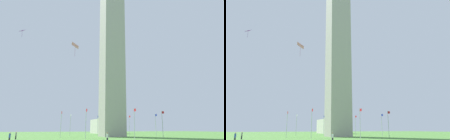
% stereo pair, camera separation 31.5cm
% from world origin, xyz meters
% --- Properties ---
extents(ground_plane, '(260.00, 260.00, 0.00)m').
position_xyz_m(ground_plane, '(0.00, 0.00, 0.00)').
color(ground_plane, '#477A33').
extents(obelisk_monument, '(6.77, 6.77, 61.52)m').
position_xyz_m(obelisk_monument, '(0.00, 0.00, 30.76)').
color(obelisk_monument, '#A8A399').
rests_on(obelisk_monument, ground).
extents(flagpole_n, '(1.12, 0.14, 7.17)m').
position_xyz_m(flagpole_n, '(15.47, 0.00, 3.96)').
color(flagpole_n, silver).
rests_on(flagpole_n, ground).
extents(flagpole_ne, '(1.12, 0.14, 7.17)m').
position_xyz_m(flagpole_ne, '(10.96, 10.89, 3.96)').
color(flagpole_ne, silver).
rests_on(flagpole_ne, ground).
extents(flagpole_e, '(1.12, 0.14, 7.17)m').
position_xyz_m(flagpole_e, '(0.07, 15.41, 3.96)').
color(flagpole_e, silver).
rests_on(flagpole_e, ground).
extents(flagpole_se, '(1.12, 0.14, 7.17)m').
position_xyz_m(flagpole_se, '(-10.83, 10.89, 3.96)').
color(flagpole_se, silver).
rests_on(flagpole_se, ground).
extents(flagpole_s, '(1.12, 0.14, 7.17)m').
position_xyz_m(flagpole_s, '(-15.34, 0.00, 3.96)').
color(flagpole_s, silver).
rests_on(flagpole_s, ground).
extents(flagpole_sw, '(1.12, 0.14, 7.17)m').
position_xyz_m(flagpole_sw, '(-10.83, -10.89, 3.96)').
color(flagpole_sw, silver).
rests_on(flagpole_sw, ground).
extents(flagpole_w, '(1.12, 0.14, 7.17)m').
position_xyz_m(flagpole_w, '(0.07, -15.41, 3.96)').
color(flagpole_w, silver).
rests_on(flagpole_w, ground).
extents(flagpole_nw, '(1.12, 0.14, 7.17)m').
position_xyz_m(flagpole_nw, '(10.96, -10.89, 3.96)').
color(flagpole_nw, silver).
rests_on(flagpole_nw, ground).
extents(person_blue_shirt, '(0.32, 0.32, 1.73)m').
position_xyz_m(person_blue_shirt, '(20.17, -26.80, 0.86)').
color(person_blue_shirt, '#2D2D38').
rests_on(person_blue_shirt, ground).
extents(person_gray_shirt, '(0.32, 0.32, 1.72)m').
position_xyz_m(person_gray_shirt, '(8.61, -26.35, 0.86)').
color(person_gray_shirt, '#2D2D38').
rests_on(person_gray_shirt, ground).
extents(person_white_shirt, '(0.32, 0.32, 1.71)m').
position_xyz_m(person_white_shirt, '(26.60, -10.82, 0.85)').
color(person_white_shirt, '#2D2D38').
rests_on(person_white_shirt, ground).
extents(kite_pink_diamond, '(1.69, 1.48, 2.57)m').
position_xyz_m(kite_pink_diamond, '(25.54, -17.00, 17.47)').
color(kite_pink_diamond, pink).
extents(kite_purple_diamond, '(1.76, 1.73, 2.19)m').
position_xyz_m(kite_purple_diamond, '(9.18, -27.59, 26.15)').
color(kite_purple_diamond, purple).
extents(distant_building, '(19.62, 11.66, 7.06)m').
position_xyz_m(distant_building, '(-43.56, 13.14, 3.53)').
color(distant_building, beige).
rests_on(distant_building, ground).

